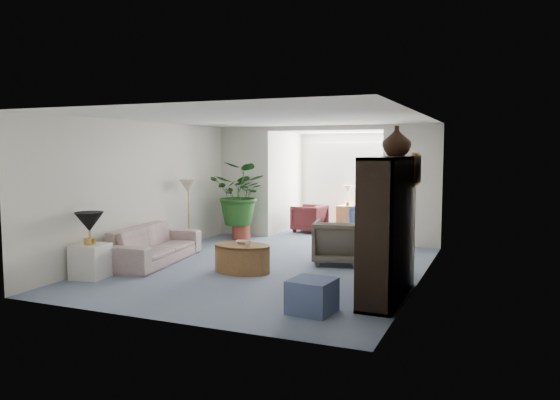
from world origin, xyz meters
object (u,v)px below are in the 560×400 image
at_px(wingback_chair, 338,242).
at_px(sunroom_table, 348,218).
at_px(end_table, 91,261).
at_px(ottoman, 312,296).
at_px(sunroom_chair_maroon, 309,218).
at_px(cabinet_urn, 397,141).
at_px(coffee_bowl, 242,242).
at_px(plant_pot, 241,232).
at_px(sunroom_chair_blue, 371,220).
at_px(table_lamp, 89,222).
at_px(sofa, 154,244).
at_px(floor_lamp, 188,186).
at_px(entertainment_cabinet, 388,228).
at_px(coffee_cup, 248,243).
at_px(coffee_table, 242,258).
at_px(framed_picture, 417,169).
at_px(side_table_dark, 381,246).

height_order(wingback_chair, sunroom_table, wingback_chair).
relative_size(end_table, ottoman, 1.03).
bearing_deg(sunroom_chair_maroon, cabinet_urn, 39.54).
relative_size(coffee_bowl, sunroom_table, 0.34).
height_order(wingback_chair, plant_pot, wingback_chair).
relative_size(end_table, sunroom_chair_blue, 0.67).
distance_m(table_lamp, sunroom_chair_blue, 6.52).
relative_size(sofa, floor_lamp, 6.09).
height_order(end_table, sunroom_table, sunroom_table).
bearing_deg(entertainment_cabinet, coffee_cup, 167.36).
xyz_separation_m(coffee_table, plant_pot, (-1.48, 2.87, -0.07)).
bearing_deg(coffee_cup, plant_pot, 118.69).
distance_m(table_lamp, plant_pot, 4.24).
relative_size(framed_picture, cabinet_urn, 1.19).
distance_m(end_table, ottoman, 3.76).
bearing_deg(sofa, end_table, 163.96).
xyz_separation_m(sunroom_chair_maroon, sunroom_table, (0.75, 0.75, -0.03)).
relative_size(coffee_bowl, entertainment_cabinet, 0.11).
relative_size(sofa, table_lamp, 4.98).
bearing_deg(table_lamp, cabinet_urn, 14.50).
height_order(sunroom_chair_blue, sunroom_table, sunroom_chair_blue).
height_order(table_lamp, coffee_table, table_lamp).
relative_size(sofa, sunroom_chair_blue, 2.77).
height_order(wingback_chair, ottoman, wingback_chair).
distance_m(framed_picture, cabinet_urn, 0.62).
xyz_separation_m(floor_lamp, coffee_table, (1.99, -1.54, -1.02)).
bearing_deg(sunroom_table, framed_picture, -64.02).
distance_m(coffee_table, sunroom_chair_blue, 4.59).
bearing_deg(cabinet_urn, coffee_bowl, 174.99).
distance_m(floor_lamp, coffee_bowl, 2.54).
distance_m(end_table, coffee_table, 2.35).
bearing_deg(sunroom_chair_blue, ottoman, -166.28).
xyz_separation_m(framed_picture, coffee_cup, (-2.56, -0.40, -1.20)).
xyz_separation_m(framed_picture, entertainment_cabinet, (-0.23, -0.92, -0.75)).
relative_size(side_table_dark, ottoman, 1.20).
relative_size(coffee_cup, ottoman, 0.20).
height_order(side_table_dark, sunroom_chair_maroon, sunroom_chair_maroon).
distance_m(sofa, wingback_chair, 3.23).
bearing_deg(end_table, cabinet_urn, 14.50).
bearing_deg(table_lamp, sunroom_table, 70.57).
bearing_deg(wingback_chair, floor_lamp, -17.32).
bearing_deg(coffee_bowl, sunroom_table, 85.99).
xyz_separation_m(entertainment_cabinet, sunroom_chair_blue, (-1.42, 5.09, -0.59)).
bearing_deg(coffee_bowl, floor_lamp, 143.34).
bearing_deg(side_table_dark, framed_picture, -58.25).
bearing_deg(sunroom_chair_blue, sunroom_chair_maroon, 97.10).
relative_size(framed_picture, end_table, 0.95).
relative_size(plant_pot, sunroom_chair_blue, 0.50).
bearing_deg(coffee_bowl, sunroom_chair_maroon, 95.12).
xyz_separation_m(entertainment_cabinet, sunroom_table, (-2.17, 5.84, -0.65)).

